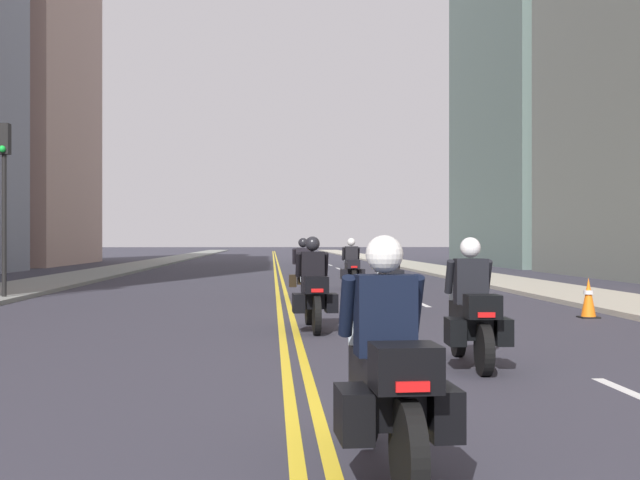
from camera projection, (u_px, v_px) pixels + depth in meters
ground_plane at (277, 266)px, 47.45m from camera, size 264.00×264.00×0.00m
sidewalk_left at (139, 266)px, 46.94m from camera, size 2.85×144.00×0.12m
sidewalk_right at (411, 265)px, 47.96m from camera, size 2.85×144.00×0.12m
centreline_yellow_inner at (275, 266)px, 47.44m from camera, size 0.12×132.00×0.01m
centreline_yellow_outer at (278, 266)px, 47.46m from camera, size 0.12×132.00×0.01m
lane_dashes_white at (373, 283)px, 28.70m from camera, size 0.14×56.40×0.01m
building_left_2 at (29, 80)px, 51.25m from camera, size 6.34×14.61×24.24m
building_right_2 at (550, 58)px, 50.38m from camera, size 9.26×17.15×26.62m
motorcycle_0 at (387, 378)px, 5.25m from camera, size 0.78×2.15×1.62m
motorcycle_1 at (472, 315)px, 9.77m from camera, size 0.78×2.15×1.62m
motorcycle_2 at (313, 292)px, 13.71m from camera, size 0.77×2.32×1.65m
motorcycle_3 at (389, 283)px, 17.53m from camera, size 0.77×2.12×1.56m
motorcycle_4 at (303, 274)px, 21.05m from camera, size 0.77×2.17×1.65m
motorcycle_5 at (352, 269)px, 25.31m from camera, size 0.76×2.13×1.66m
traffic_cone_1 at (588, 298)px, 15.94m from camera, size 0.37×0.37×0.83m
traffic_light_near at (4, 179)px, 20.32m from camera, size 0.28×0.38×4.62m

